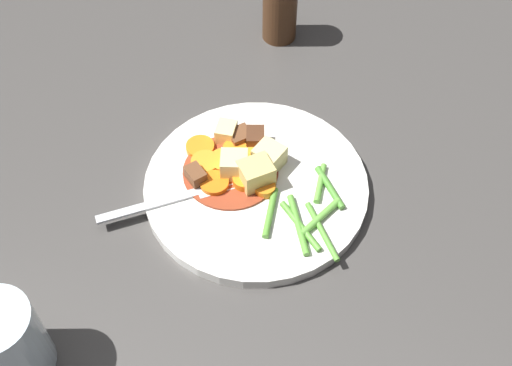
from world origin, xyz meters
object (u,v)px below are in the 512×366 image
carrot_slice_6 (205,163)px  water_glass (6,342)px  carrot_slice_1 (247,158)px  carrot_slice_4 (265,188)px  meat_chunk_1 (196,176)px  carrot_slice_7 (245,181)px  potato_chunk_1 (273,158)px  carrot_slice_5 (200,147)px  carrot_slice_3 (214,184)px  potato_chunk_2 (226,133)px  carrot_slice_0 (235,151)px  fork (179,197)px  dinner_plate (256,187)px  carrot_slice_2 (224,161)px  potato_chunk_0 (235,164)px  meat_chunk_0 (240,138)px  pepper_mill (280,4)px  potato_chunk_3 (259,172)px  meat_chunk_2 (255,139)px

carrot_slice_6 → water_glass: size_ratio=0.35×
carrot_slice_1 → carrot_slice_4: 0.05m
meat_chunk_1 → carrot_slice_1: bearing=-124.8°
carrot_slice_4 → carrot_slice_7: size_ratio=0.92×
carrot_slice_7 → potato_chunk_1: (-0.02, -0.04, 0.01)m
carrot_slice_5 → water_glass: bearing=86.4°
carrot_slice_3 → carrot_slice_5: carrot_slice_3 is taller
potato_chunk_2 → carrot_slice_1: bearing=154.4°
carrot_slice_0 → carrot_slice_7: size_ratio=1.05×
carrot_slice_4 → potato_chunk_1: (0.01, -0.04, 0.01)m
potato_chunk_1 → fork: 0.12m
dinner_plate → carrot_slice_2: 0.05m
carrot_slice_4 → potato_chunk_0: (0.04, -0.01, 0.01)m
carrot_slice_4 → carrot_slice_7: bearing=6.5°
carrot_slice_2 → potato_chunk_2: size_ratio=1.28×
carrot_slice_0 → potato_chunk_0: bearing=121.3°
meat_chunk_1 → fork: meat_chunk_1 is taller
carrot_slice_6 → water_glass: water_glass is taller
carrot_slice_1 → carrot_slice_7: carrot_slice_7 is taller
meat_chunk_0 → pepper_mill: bearing=-75.2°
meat_chunk_0 → carrot_slice_0: bearing=101.1°
carrot_slice_1 → potato_chunk_3: 0.03m
carrot_slice_0 → pepper_mill: size_ratio=0.26×
dinner_plate → carrot_slice_6: size_ratio=7.83×
potato_chunk_2 → potato_chunk_1: bearing=172.0°
carrot_slice_3 → pepper_mill: 0.29m
meat_chunk_0 → carrot_slice_3: bearing=95.2°
carrot_slice_1 → potato_chunk_1: 0.03m
carrot_slice_6 → water_glass: 0.29m
fork → pepper_mill: 0.32m
potato_chunk_2 → potato_chunk_3: bearing=150.5°
carrot_slice_2 → carrot_slice_4: 0.06m
carrot_slice_3 → pepper_mill: bearing=-77.6°
carrot_slice_0 → carrot_slice_2: size_ratio=0.85×
carrot_slice_3 → meat_chunk_2: bearing=-98.6°
carrot_slice_6 → meat_chunk_2: bearing=-123.3°
meat_chunk_1 → water_glass: bearing=81.4°
dinner_plate → potato_chunk_0: 0.04m
carrot_slice_4 → carrot_slice_6: (0.08, 0.00, -0.00)m
carrot_slice_1 → carrot_slice_6: size_ratio=1.00×
potato_chunk_3 → meat_chunk_0: bearing=-39.5°
carrot_slice_7 → potato_chunk_0: bearing=-31.3°
carrot_slice_0 → fork: bearing=74.8°
carrot_slice_2 → carrot_slice_6: bearing=35.7°
carrot_slice_7 → water_glass: water_glass is taller
meat_chunk_0 → potato_chunk_3: bearing=140.5°
carrot_slice_2 → potato_chunk_0: potato_chunk_0 is taller
carrot_slice_5 → potato_chunk_2: potato_chunk_2 is taller
dinner_plate → potato_chunk_1: size_ratio=8.19×
carrot_slice_6 → potato_chunk_2: (-0.00, -0.05, 0.01)m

